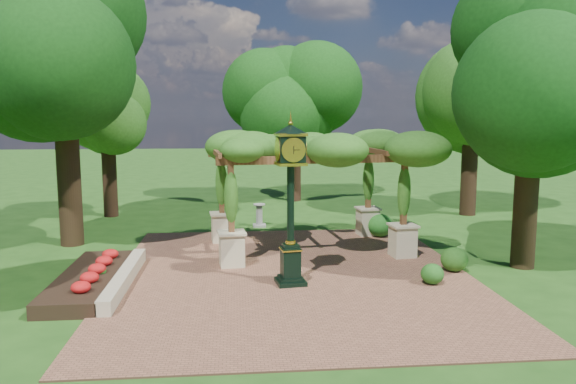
{
  "coord_description": "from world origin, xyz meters",
  "views": [
    {
      "loc": [
        -1.59,
        -14.42,
        4.59
      ],
      "look_at": [
        0.0,
        2.5,
        2.2
      ],
      "focal_mm": 35.0,
      "sensor_mm": 36.0,
      "label": 1
    }
  ],
  "objects": [
    {
      "name": "shrub_front",
      "position": [
        3.63,
        -0.26,
        0.32
      ],
      "size": [
        0.82,
        0.82,
        0.55
      ],
      "primitive_type": "ellipsoid",
      "rotation": [
        0.0,
        0.0,
        0.44
      ],
      "color": "#1E5317",
      "rests_on": "brick_plaza"
    },
    {
      "name": "ground",
      "position": [
        0.0,
        0.0,
        0.0
      ],
      "size": [
        120.0,
        120.0,
        0.0
      ],
      "primitive_type": "plane",
      "color": "#1E4714",
      "rests_on": "ground"
    },
    {
      "name": "brick_plaza",
      "position": [
        0.0,
        1.0,
        0.02
      ],
      "size": [
        10.0,
        12.0,
        0.04
      ],
      "primitive_type": "cube",
      "color": "brown",
      "rests_on": "ground"
    },
    {
      "name": "tree_east_near",
      "position": [
        6.96,
        1.25,
        5.77
      ],
      "size": [
        4.7,
        4.7,
        8.39
      ],
      "color": "#332414",
      "rests_on": "ground"
    },
    {
      "name": "tree_north",
      "position": [
        1.5,
        14.8,
        5.25
      ],
      "size": [
        4.45,
        4.45,
        7.64
      ],
      "color": "#382016",
      "rests_on": "ground"
    },
    {
      "name": "sundial",
      "position": [
        -0.65,
        8.1,
        0.41
      ],
      "size": [
        0.52,
        0.52,
        0.94
      ],
      "rotation": [
        0.0,
        0.0,
        -0.01
      ],
      "color": "gray",
      "rests_on": "ground"
    },
    {
      "name": "tree_east_far",
      "position": [
        8.92,
        9.91,
        6.63
      ],
      "size": [
        4.85,
        4.85,
        9.65
      ],
      "color": "black",
      "rests_on": "ground"
    },
    {
      "name": "tree_west_near",
      "position": [
        -7.35,
        5.51,
        7.1
      ],
      "size": [
        4.56,
        4.56,
        10.37
      ],
      "color": "#332214",
      "rests_on": "ground"
    },
    {
      "name": "flower_bed",
      "position": [
        -5.5,
        0.5,
        0.18
      ],
      "size": [
        1.5,
        5.0,
        0.36
      ],
      "primitive_type": "cube",
      "color": "red",
      "rests_on": "ground"
    },
    {
      "name": "pergola",
      "position": [
        0.8,
        4.04,
        3.28
      ],
      "size": [
        6.75,
        4.66,
        4.0
      ],
      "rotation": [
        0.0,
        0.0,
        0.11
      ],
      "color": "beige",
      "rests_on": "brick_plaza"
    },
    {
      "name": "shrub_mid",
      "position": [
        4.69,
        0.88,
        0.39
      ],
      "size": [
        0.86,
        0.86,
        0.7
      ],
      "primitive_type": "ellipsoid",
      "rotation": [
        0.0,
        0.0,
        0.11
      ],
      "color": "#275B19",
      "rests_on": "brick_plaza"
    },
    {
      "name": "border_wall",
      "position": [
        -4.6,
        0.5,
        0.2
      ],
      "size": [
        0.35,
        5.0,
        0.4
      ],
      "primitive_type": "cube",
      "color": "#C6B793",
      "rests_on": "ground"
    },
    {
      "name": "tree_west_far",
      "position": [
        -7.19,
        11.05,
        5.16
      ],
      "size": [
        3.24,
        3.24,
        7.57
      ],
      "color": "#321E13",
      "rests_on": "ground"
    },
    {
      "name": "shrub_back",
      "position": [
        3.74,
        5.62,
        0.46
      ],
      "size": [
        1.17,
        1.17,
        0.84
      ],
      "primitive_type": "ellipsoid",
      "rotation": [
        0.0,
        0.0,
        -0.29
      ],
      "color": "#23671D",
      "rests_on": "brick_plaza"
    },
    {
      "name": "pedestal_clock",
      "position": [
        -0.15,
        0.12,
        2.61
      ],
      "size": [
        0.96,
        0.96,
        4.36
      ],
      "rotation": [
        0.0,
        0.0,
        0.13
      ],
      "color": "black",
      "rests_on": "brick_plaza"
    }
  ]
}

